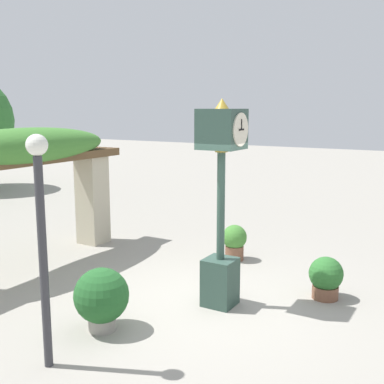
# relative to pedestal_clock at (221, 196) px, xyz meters

# --- Properties ---
(ground_plane) EXTENTS (60.00, 60.00, 0.00)m
(ground_plane) POSITION_rel_pedestal_clock_xyz_m (-0.12, 0.25, -1.71)
(ground_plane) COLOR gray
(pedestal_clock) EXTENTS (0.58, 0.63, 3.14)m
(pedestal_clock) POSITION_rel_pedestal_clock_xyz_m (0.00, 0.00, 0.00)
(pedestal_clock) COLOR #2D473D
(pedestal_clock) RESTS_ON ground
(pergola) EXTENTS (4.75, 1.14, 2.64)m
(pergola) POSITION_rel_pedestal_clock_xyz_m (-0.12, 4.06, 0.24)
(pergola) COLOR #BCB299
(pergola) RESTS_ON ground
(potted_plant_near_left) EXTENTS (0.49, 0.49, 0.71)m
(potted_plant_near_left) POSITION_rel_pedestal_clock_xyz_m (2.14, 0.77, -1.33)
(potted_plant_near_left) COLOR brown
(potted_plant_near_left) RESTS_ON ground
(potted_plant_near_right) EXTENTS (0.54, 0.54, 0.68)m
(potted_plant_near_right) POSITION_rel_pedestal_clock_xyz_m (1.08, -1.33, -1.36)
(potted_plant_near_right) COLOR brown
(potted_plant_near_right) RESTS_ON ground
(potted_plant_far_left) EXTENTS (0.75, 0.75, 0.87)m
(potted_plant_far_left) POSITION_rel_pedestal_clock_xyz_m (-1.58, 1.00, -1.24)
(potted_plant_far_left) COLOR gray
(potted_plant_far_left) RESTS_ON ground
(lamp_post) EXTENTS (0.24, 0.24, 2.73)m
(lamp_post) POSITION_rel_pedestal_clock_xyz_m (-2.61, 0.93, 0.02)
(lamp_post) COLOR #333338
(lamp_post) RESTS_ON ground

